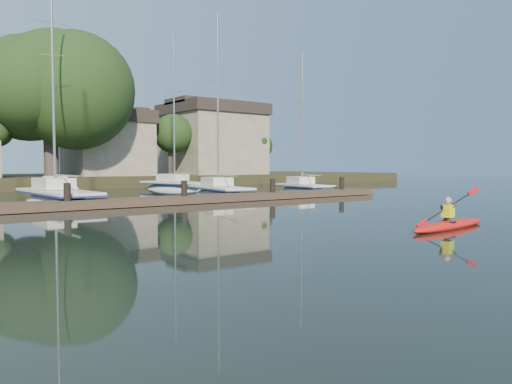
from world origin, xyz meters
TOP-DOWN VIEW (x-y plane):
  - ground at (0.00, 0.00)m, footprint 160.00×160.00m
  - kayak at (4.46, -0.35)m, footprint 4.44×1.01m
  - dock at (0.00, 14.00)m, footprint 34.00×2.00m
  - sailboat_2 at (-2.22, 18.41)m, footprint 2.55×9.93m
  - sailboat_3 at (7.91, 18.12)m, footprint 3.54×8.31m
  - sailboat_4 at (15.17, 17.99)m, footprint 3.27×6.99m
  - sailboat_6 at (-0.04, 26.60)m, footprint 4.18×10.51m
  - sailboat_7 at (9.57, 27.06)m, footprint 3.94×8.88m
  - shore at (1.61, 40.29)m, footprint 90.00×25.25m

SIDE VIEW (x-z plane):
  - sailboat_7 at x=9.57m, z-range -7.14..6.73m
  - sailboat_2 at x=-2.22m, z-range -8.37..7.97m
  - sailboat_3 at x=7.91m, z-range -6.69..6.31m
  - sailboat_6 at x=-0.04m, z-range -8.37..7.99m
  - sailboat_4 at x=15.17m, z-range -5.90..5.53m
  - ground at x=0.00m, z-range 0.00..0.00m
  - kayak at x=4.46m, z-range -0.53..0.87m
  - dock at x=0.00m, z-range -0.70..1.10m
  - shore at x=1.61m, z-range -3.15..9.60m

